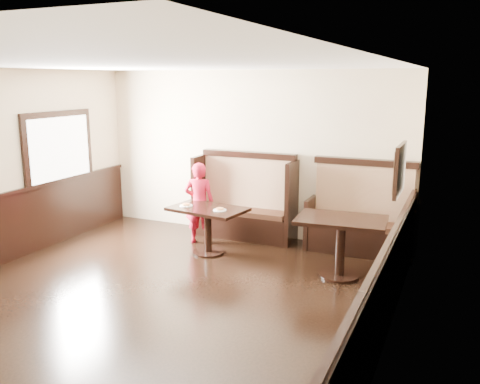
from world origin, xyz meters
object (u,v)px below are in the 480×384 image
Objects in this scene: table_main at (208,218)px; child at (199,203)px; booth_main at (246,206)px; table_neighbor at (341,233)px; booth_neighbor at (361,222)px.

child reaches higher than table_main.
booth_main is 1.41× the size of table_neighbor.
table_neighbor is 2.50m from child.
booth_main reaches higher than child.
booth_neighbor is (1.95, -0.00, -0.05)m from booth_main.
booth_main is 1.95m from booth_neighbor.
table_main is 0.55m from child.
booth_main is at bearing 144.33° from table_neighbor.
booth_main is at bearing 179.95° from booth_neighbor.
booth_neighbor reaches higher than table_neighbor.
table_neighbor is 0.92× the size of child.
table_neighbor is at bearing 5.48° from table_main.
table_neighbor reaches higher than table_main.
booth_neighbor is 1.16m from table_neighbor.
booth_neighbor is at bearing 82.87° from table_neighbor.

